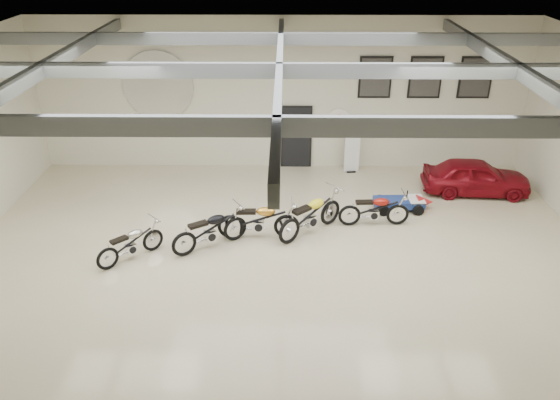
{
  "coord_description": "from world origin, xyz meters",
  "views": [
    {
      "loc": [
        0.13,
        -11.38,
        7.5
      ],
      "look_at": [
        0.0,
        1.2,
        1.1
      ],
      "focal_mm": 35.0,
      "sensor_mm": 36.0,
      "label": 1
    }
  ],
  "objects_px": {
    "motorcycle_gold": "(258,220)",
    "motorcycle_red": "(374,209)",
    "vintage_car": "(476,177)",
    "motorcycle_black": "(210,229)",
    "go_kart": "(404,200)",
    "motorcycle_silver": "(130,243)",
    "banner_stand": "(352,146)",
    "motorcycle_yellow": "(311,214)"
  },
  "relations": [
    {
      "from": "motorcycle_red",
      "to": "go_kart",
      "type": "height_order",
      "value": "motorcycle_red"
    },
    {
      "from": "banner_stand",
      "to": "vintage_car",
      "type": "bearing_deg",
      "value": -29.15
    },
    {
      "from": "banner_stand",
      "to": "motorcycle_silver",
      "type": "bearing_deg",
      "value": -143.89
    },
    {
      "from": "motorcycle_black",
      "to": "motorcycle_yellow",
      "type": "distance_m",
      "value": 2.71
    },
    {
      "from": "motorcycle_gold",
      "to": "go_kart",
      "type": "distance_m",
      "value": 4.48
    },
    {
      "from": "banner_stand",
      "to": "motorcycle_yellow",
      "type": "height_order",
      "value": "banner_stand"
    },
    {
      "from": "motorcycle_silver",
      "to": "motorcycle_gold",
      "type": "xyz_separation_m",
      "value": [
        3.12,
        1.07,
        0.09
      ]
    },
    {
      "from": "banner_stand",
      "to": "motorcycle_yellow",
      "type": "distance_m",
      "value": 4.39
    },
    {
      "from": "motorcycle_gold",
      "to": "go_kart",
      "type": "relative_size",
      "value": 1.21
    },
    {
      "from": "banner_stand",
      "to": "motorcycle_red",
      "type": "bearing_deg",
      "value": -92.33
    },
    {
      "from": "motorcycle_gold",
      "to": "motorcycle_yellow",
      "type": "xyz_separation_m",
      "value": [
        1.38,
        0.26,
        0.02
      ]
    },
    {
      "from": "banner_stand",
      "to": "motorcycle_red",
      "type": "relative_size",
      "value": 0.96
    },
    {
      "from": "motorcycle_red",
      "to": "go_kart",
      "type": "xyz_separation_m",
      "value": [
        1.02,
        0.91,
        -0.18
      ]
    },
    {
      "from": "motorcycle_yellow",
      "to": "go_kart",
      "type": "distance_m",
      "value": 3.12
    },
    {
      "from": "banner_stand",
      "to": "motorcycle_yellow",
      "type": "bearing_deg",
      "value": -116.46
    },
    {
      "from": "motorcycle_black",
      "to": "go_kart",
      "type": "height_order",
      "value": "motorcycle_black"
    },
    {
      "from": "motorcycle_yellow",
      "to": "go_kart",
      "type": "relative_size",
      "value": 1.25
    },
    {
      "from": "vintage_car",
      "to": "motorcycle_black",
      "type": "bearing_deg",
      "value": 116.78
    },
    {
      "from": "motorcycle_yellow",
      "to": "banner_stand",
      "type": "bearing_deg",
      "value": 27.13
    },
    {
      "from": "banner_stand",
      "to": "go_kart",
      "type": "height_order",
      "value": "banner_stand"
    },
    {
      "from": "go_kart",
      "to": "motorcycle_silver",
      "type": "bearing_deg",
      "value": -161.95
    },
    {
      "from": "motorcycle_yellow",
      "to": "vintage_car",
      "type": "xyz_separation_m",
      "value": [
        5.19,
        2.53,
        -0.02
      ]
    },
    {
      "from": "motorcycle_red",
      "to": "motorcycle_black",
      "type": "bearing_deg",
      "value": -167.14
    },
    {
      "from": "motorcycle_black",
      "to": "motorcycle_red",
      "type": "relative_size",
      "value": 1.08
    },
    {
      "from": "banner_stand",
      "to": "motorcycle_red",
      "type": "distance_m",
      "value": 3.67
    },
    {
      "from": "motorcycle_silver",
      "to": "vintage_car",
      "type": "height_order",
      "value": "vintage_car"
    },
    {
      "from": "motorcycle_black",
      "to": "motorcycle_silver",
      "type": "bearing_deg",
      "value": 164.11
    },
    {
      "from": "motorcycle_black",
      "to": "banner_stand",
      "type": "bearing_deg",
      "value": 16.97
    },
    {
      "from": "motorcycle_black",
      "to": "motorcycle_gold",
      "type": "xyz_separation_m",
      "value": [
        1.22,
        0.5,
        0.02
      ]
    },
    {
      "from": "motorcycle_silver",
      "to": "motorcycle_black",
      "type": "distance_m",
      "value": 1.99
    },
    {
      "from": "motorcycle_red",
      "to": "go_kart",
      "type": "relative_size",
      "value": 1.09
    },
    {
      "from": "motorcycle_yellow",
      "to": "motorcycle_black",
      "type": "bearing_deg",
      "value": 154.08
    },
    {
      "from": "banner_stand",
      "to": "motorcycle_gold",
      "type": "distance_m",
      "value": 5.26
    },
    {
      "from": "motorcycle_black",
      "to": "go_kart",
      "type": "xyz_separation_m",
      "value": [
        5.38,
        2.14,
        -0.22
      ]
    },
    {
      "from": "motorcycle_black",
      "to": "vintage_car",
      "type": "bearing_deg",
      "value": -9.71
    },
    {
      "from": "motorcycle_silver",
      "to": "motorcycle_red",
      "type": "relative_size",
      "value": 0.94
    },
    {
      "from": "banner_stand",
      "to": "motorcycle_silver",
      "type": "distance_m",
      "value": 8.13
    },
    {
      "from": "motorcycle_gold",
      "to": "go_kart",
      "type": "xyz_separation_m",
      "value": [
        4.16,
        1.64,
        -0.23
      ]
    },
    {
      "from": "vintage_car",
      "to": "motorcycle_yellow",
      "type": "bearing_deg",
      "value": 119.85
    },
    {
      "from": "motorcycle_yellow",
      "to": "go_kart",
      "type": "height_order",
      "value": "motorcycle_yellow"
    },
    {
      "from": "motorcycle_yellow",
      "to": "motorcycle_silver",
      "type": "bearing_deg",
      "value": 154.24
    },
    {
      "from": "motorcycle_gold",
      "to": "motorcycle_red",
      "type": "distance_m",
      "value": 3.23
    }
  ]
}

